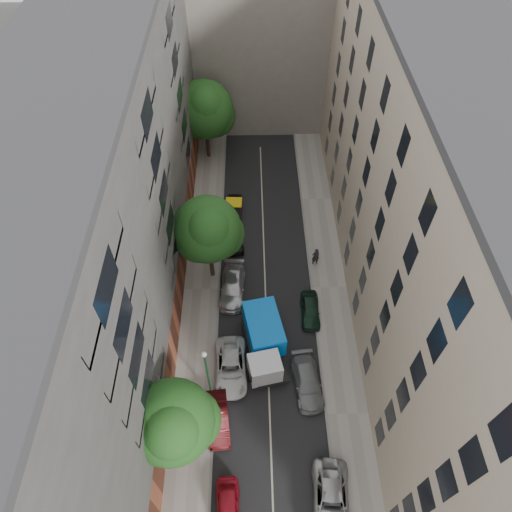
{
  "coord_description": "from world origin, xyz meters",
  "views": [
    {
      "loc": [
        -1.16,
        -22.78,
        32.2
      ],
      "look_at": [
        -0.82,
        -1.23,
        6.0
      ],
      "focal_mm": 32.0,
      "sensor_mm": 36.0,
      "label": 1
    }
  ],
  "objects_px": {
    "tree_far": "(205,112)",
    "pedestrian": "(316,256)",
    "car_left_2": "(231,367)",
    "lamp_post": "(207,371)",
    "car_left_5": "(234,210)",
    "car_left_0": "(228,509)",
    "car_right_2": "(310,310)",
    "tarp_truck": "(264,340)",
    "car_left_4": "(234,238)",
    "tree_near": "(174,424)",
    "car_left_1": "(218,419)",
    "car_left_3": "(233,286)",
    "car_right_1": "(307,382)",
    "car_right_0": "(331,501)",
    "tree_mid": "(209,232)"
  },
  "relations": [
    {
      "from": "tree_far",
      "to": "pedestrian",
      "type": "relative_size",
      "value": 4.58
    },
    {
      "from": "car_left_2",
      "to": "lamp_post",
      "type": "height_order",
      "value": "lamp_post"
    },
    {
      "from": "car_left_5",
      "to": "pedestrian",
      "type": "xyz_separation_m",
      "value": [
        7.3,
        -6.33,
        0.45
      ]
    },
    {
      "from": "car_left_0",
      "to": "car_left_5",
      "type": "relative_size",
      "value": 0.94
    },
    {
      "from": "car_left_5",
      "to": "car_right_2",
      "type": "relative_size",
      "value": 1.08
    },
    {
      "from": "tarp_truck",
      "to": "car_left_4",
      "type": "distance_m",
      "value": 11.58
    },
    {
      "from": "pedestrian",
      "to": "tree_near",
      "type": "bearing_deg",
      "value": 44.1
    },
    {
      "from": "lamp_post",
      "to": "tarp_truck",
      "type": "bearing_deg",
      "value": 42.42
    },
    {
      "from": "car_left_1",
      "to": "car_left_5",
      "type": "distance_m",
      "value": 20.42
    },
    {
      "from": "car_left_2",
      "to": "tree_near",
      "type": "relative_size",
      "value": 0.6
    },
    {
      "from": "car_left_3",
      "to": "car_right_2",
      "type": "distance_m",
      "value": 6.84
    },
    {
      "from": "car_left_3",
      "to": "lamp_post",
      "type": "relative_size",
      "value": 0.78
    },
    {
      "from": "car_right_1",
      "to": "car_right_2",
      "type": "xyz_separation_m",
      "value": [
        0.8,
        6.2,
        -0.04
      ]
    },
    {
      "from": "car_left_2",
      "to": "car_left_3",
      "type": "height_order",
      "value": "car_left_3"
    },
    {
      "from": "tree_far",
      "to": "car_left_2",
      "type": "bearing_deg",
      "value": -83.59
    },
    {
      "from": "car_left_3",
      "to": "pedestrian",
      "type": "relative_size",
      "value": 2.59
    },
    {
      "from": "car_left_3",
      "to": "tree_near",
      "type": "distance_m",
      "value": 14.49
    },
    {
      "from": "car_right_2",
      "to": "lamp_post",
      "type": "height_order",
      "value": "lamp_post"
    },
    {
      "from": "tree_far",
      "to": "lamp_post",
      "type": "height_order",
      "value": "tree_far"
    },
    {
      "from": "car_right_0",
      "to": "car_right_2",
      "type": "xyz_separation_m",
      "value": [
        0.0,
        14.04,
        -0.06
      ]
    },
    {
      "from": "tree_mid",
      "to": "lamp_post",
      "type": "bearing_deg",
      "value": -88.4
    },
    {
      "from": "car_left_4",
      "to": "lamp_post",
      "type": "height_order",
      "value": "lamp_post"
    },
    {
      "from": "car_left_2",
      "to": "car_left_4",
      "type": "height_order",
      "value": "car_left_2"
    },
    {
      "from": "car_right_0",
      "to": "car_right_2",
      "type": "relative_size",
      "value": 1.34
    },
    {
      "from": "car_left_3",
      "to": "car_left_1",
      "type": "bearing_deg",
      "value": -90.84
    },
    {
      "from": "pedestrian",
      "to": "car_right_0",
      "type": "bearing_deg",
      "value": 73.78
    },
    {
      "from": "car_left_4",
      "to": "car_right_1",
      "type": "relative_size",
      "value": 0.83
    },
    {
      "from": "car_left_2",
      "to": "tree_far",
      "type": "relative_size",
      "value": 0.57
    },
    {
      "from": "car_left_4",
      "to": "car_left_3",
      "type": "bearing_deg",
      "value": -99.16
    },
    {
      "from": "car_left_4",
      "to": "lamp_post",
      "type": "xyz_separation_m",
      "value": [
        -1.4,
        -14.84,
        3.43
      ]
    },
    {
      "from": "tarp_truck",
      "to": "car_right_2",
      "type": "xyz_separation_m",
      "value": [
        3.89,
        3.27,
        -0.94
      ]
    },
    {
      "from": "car_left_5",
      "to": "car_left_1",
      "type": "bearing_deg",
      "value": -90.2
    },
    {
      "from": "car_left_4",
      "to": "car_right_0",
      "type": "xyz_separation_m",
      "value": [
        6.4,
        -22.04,
        0.04
      ]
    },
    {
      "from": "car_left_2",
      "to": "car_left_4",
      "type": "relative_size",
      "value": 1.3
    },
    {
      "from": "car_right_0",
      "to": "lamp_post",
      "type": "xyz_separation_m",
      "value": [
        -7.8,
        7.2,
        3.4
      ]
    },
    {
      "from": "tarp_truck",
      "to": "car_left_3",
      "type": "relative_size",
      "value": 1.33
    },
    {
      "from": "car_left_0",
      "to": "car_left_1",
      "type": "bearing_deg",
      "value": 94.99
    },
    {
      "from": "car_right_2",
      "to": "pedestrian",
      "type": "distance_m",
      "value": 5.37
    },
    {
      "from": "car_left_4",
      "to": "tree_near",
      "type": "relative_size",
      "value": 0.46
    },
    {
      "from": "car_left_0",
      "to": "car_left_1",
      "type": "distance_m",
      "value": 5.66
    },
    {
      "from": "tarp_truck",
      "to": "car_left_4",
      "type": "relative_size",
      "value": 1.71
    },
    {
      "from": "pedestrian",
      "to": "car_left_0",
      "type": "bearing_deg",
      "value": 56.09
    },
    {
      "from": "car_left_4",
      "to": "tree_near",
      "type": "xyz_separation_m",
      "value": [
        -2.94,
        -18.9,
        5.02
      ]
    },
    {
      "from": "car_left_5",
      "to": "car_right_0",
      "type": "height_order",
      "value": "car_right_0"
    },
    {
      "from": "tarp_truck",
      "to": "tree_far",
      "type": "distance_m",
      "value": 24.82
    },
    {
      "from": "car_left_3",
      "to": "pedestrian",
      "type": "distance_m",
      "value": 7.85
    },
    {
      "from": "car_left_3",
      "to": "car_left_5",
      "type": "height_order",
      "value": "car_left_3"
    },
    {
      "from": "car_left_3",
      "to": "car_right_1",
      "type": "distance_m",
      "value": 10.26
    },
    {
      "from": "car_right_2",
      "to": "car_right_0",
      "type": "bearing_deg",
      "value": -88.7
    },
    {
      "from": "car_right_0",
      "to": "pedestrian",
      "type": "bearing_deg",
      "value": 91.58
    }
  ]
}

